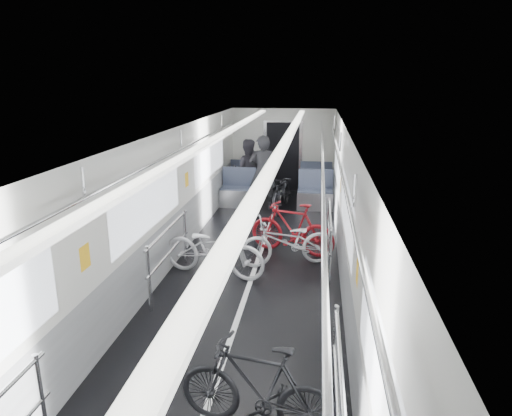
% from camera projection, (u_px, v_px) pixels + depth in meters
% --- Properties ---
extents(car_shell, '(3.02, 14.01, 2.41)m').
position_uv_depth(car_shell, '(261.00, 196.00, 8.48)').
color(car_shell, black).
rests_on(car_shell, ground).
extents(bike_left_far, '(1.93, 1.03, 0.96)m').
position_uv_depth(bike_left_far, '(214.00, 248.00, 7.67)').
color(bike_left_far, silver).
rests_on(bike_left_far, floor).
extents(bike_right_near, '(1.63, 0.71, 0.95)m').
position_uv_depth(bike_right_near, '(258.00, 388.00, 4.24)').
color(bike_right_near, black).
rests_on(bike_right_near, floor).
extents(bike_right_mid, '(1.82, 1.12, 0.90)m').
position_uv_depth(bike_right_mid, '(287.00, 242.00, 8.08)').
color(bike_right_mid, silver).
rests_on(bike_right_mid, floor).
extents(bike_right_far, '(1.74, 0.95, 1.01)m').
position_uv_depth(bike_right_far, '(292.00, 228.00, 8.63)').
color(bike_right_far, maroon).
rests_on(bike_right_far, floor).
extents(bike_aisle, '(0.87, 1.89, 0.96)m').
position_uv_depth(bike_aisle, '(282.00, 192.00, 11.47)').
color(bike_aisle, black).
rests_on(bike_aisle, floor).
extents(person_standing, '(0.75, 0.55, 1.89)m').
position_uv_depth(person_standing, '(263.00, 173.00, 11.45)').
color(person_standing, black).
rests_on(person_standing, floor).
extents(person_seated, '(0.90, 0.74, 1.68)m').
position_uv_depth(person_seated, '(247.00, 170.00, 12.31)').
color(person_seated, '#27252C').
rests_on(person_seated, floor).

